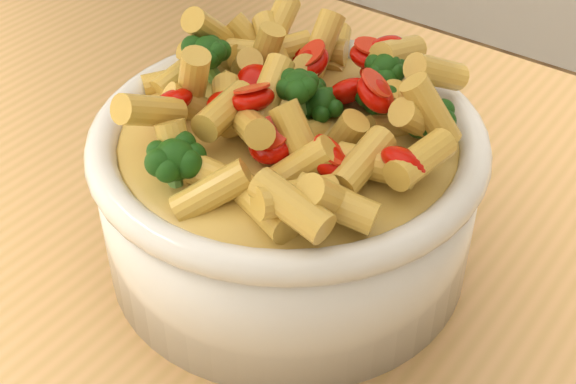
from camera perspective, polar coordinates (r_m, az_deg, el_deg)
The scene contains 3 objects.
table at distance 0.65m, azimuth -11.60°, elevation -9.33°, with size 1.20×0.80×0.90m.
serving_bowl at distance 0.51m, azimuth 0.00°, elevation 0.11°, with size 0.25×0.25×0.11m.
pasta_salad at distance 0.48m, azimuth 0.00°, elevation 6.23°, with size 0.19×0.19×0.04m.
Camera 1 is at (0.35, -0.26, 1.28)m, focal length 50.00 mm.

